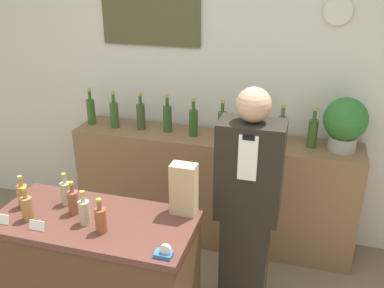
{
  "coord_description": "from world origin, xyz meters",
  "views": [
    {
      "loc": [
        0.78,
        -1.38,
        2.28
      ],
      "look_at": [
        0.07,
        1.1,
        1.17
      ],
      "focal_mm": 40.0,
      "sensor_mm": 36.0,
      "label": 1
    }
  ],
  "objects": [
    {
      "name": "shelf_bottle_6",
      "position": [
        0.37,
        1.73,
        1.09
      ],
      "size": [
        0.07,
        0.07,
        0.32
      ],
      "color": "#314A29",
      "rests_on": "back_shelf"
    },
    {
      "name": "price_card_left",
      "position": [
        -0.8,
        0.27,
        0.95
      ],
      "size": [
        0.09,
        0.02,
        0.06
      ],
      "color": "white",
      "rests_on": "display_counter"
    },
    {
      "name": "shelf_bottle_5",
      "position": [
        0.14,
        1.74,
        1.09
      ],
      "size": [
        0.07,
        0.07,
        0.32
      ],
      "color": "#2D4E22",
      "rests_on": "back_shelf"
    },
    {
      "name": "potted_plant",
      "position": [
        1.05,
        1.75,
        1.19
      ],
      "size": [
        0.32,
        0.32,
        0.41
      ],
      "color": "#9E998E",
      "rests_on": "back_shelf"
    },
    {
      "name": "shelf_bottle_3",
      "position": [
        -0.33,
        1.75,
        1.09
      ],
      "size": [
        0.07,
        0.07,
        0.32
      ],
      "color": "#2A5223",
      "rests_on": "back_shelf"
    },
    {
      "name": "price_card_right",
      "position": [
        -0.58,
        0.27,
        0.95
      ],
      "size": [
        0.09,
        0.02,
        0.06
      ],
      "color": "white",
      "rests_on": "display_counter"
    },
    {
      "name": "counter_bottle_3",
      "position": [
        -0.47,
        0.48,
        1.0
      ],
      "size": [
        0.06,
        0.06,
        0.21
      ],
      "color": "brown",
      "rests_on": "display_counter"
    },
    {
      "name": "counter_bottle_2",
      "position": [
        -0.57,
        0.56,
        1.0
      ],
      "size": [
        0.06,
        0.06,
        0.21
      ],
      "color": "tan",
      "rests_on": "display_counter"
    },
    {
      "name": "shelf_bottle_2",
      "position": [
        -0.56,
        1.74,
        1.09
      ],
      "size": [
        0.07,
        0.07,
        0.32
      ],
      "color": "#354A23",
      "rests_on": "back_shelf"
    },
    {
      "name": "counter_bottle_0",
      "position": [
        -0.79,
        0.46,
        1.0
      ],
      "size": [
        0.06,
        0.06,
        0.21
      ],
      "color": "#A27233",
      "rests_on": "display_counter"
    },
    {
      "name": "shelf_bottle_4",
      "position": [
        -0.1,
        1.72,
        1.09
      ],
      "size": [
        0.07,
        0.07,
        0.32
      ],
      "color": "#294F1C",
      "rests_on": "back_shelf"
    },
    {
      "name": "shelf_bottle_8",
      "position": [
        0.83,
        1.75,
        1.09
      ],
      "size": [
        0.07,
        0.07,
        0.32
      ],
      "color": "#34501F",
      "rests_on": "back_shelf"
    },
    {
      "name": "counter_bottle_1",
      "position": [
        -0.68,
        0.35,
        1.0
      ],
      "size": [
        0.06,
        0.06,
        0.21
      ],
      "color": "olive",
      "rests_on": "display_counter"
    },
    {
      "name": "shelf_bottle_1",
      "position": [
        -0.79,
        1.72,
        1.09
      ],
      "size": [
        0.07,
        0.07,
        0.32
      ],
      "color": "#315625",
      "rests_on": "back_shelf"
    },
    {
      "name": "back_shelf",
      "position": [
        0.07,
        1.74,
        0.48
      ],
      "size": [
        2.34,
        0.41,
        0.97
      ],
      "color": "brown",
      "rests_on": "ground_plane"
    },
    {
      "name": "back_wall",
      "position": [
        -0.0,
        2.0,
        1.36
      ],
      "size": [
        5.2,
        0.09,
        2.7
      ],
      "color": "silver",
      "rests_on": "ground_plane"
    },
    {
      "name": "paper_bag",
      "position": [
        0.15,
        0.67,
        1.07
      ],
      "size": [
        0.15,
        0.1,
        0.31
      ],
      "color": "tan",
      "rests_on": "display_counter"
    },
    {
      "name": "counter_bottle_5",
      "position": [
        -0.23,
        0.36,
        1.0
      ],
      "size": [
        0.06,
        0.06,
        0.21
      ],
      "color": "brown",
      "rests_on": "display_counter"
    },
    {
      "name": "counter_bottle_4",
      "position": [
        -0.35,
        0.41,
        1.0
      ],
      "size": [
        0.06,
        0.06,
        0.21
      ],
      "color": "tan",
      "rests_on": "display_counter"
    },
    {
      "name": "display_counter",
      "position": [
        -0.33,
        0.46,
        0.46
      ],
      "size": [
        1.16,
        0.55,
        0.92
      ],
      "color": "#4C331E",
      "rests_on": "ground_plane"
    },
    {
      "name": "shelf_bottle_0",
      "position": [
        -1.03,
        1.74,
        1.09
      ],
      "size": [
        0.07,
        0.07,
        0.32
      ],
      "color": "#325622",
      "rests_on": "back_shelf"
    },
    {
      "name": "shelf_bottle_7",
      "position": [
        0.6,
        1.75,
        1.09
      ],
      "size": [
        0.07,
        0.07,
        0.32
      ],
      "color": "#345327",
      "rests_on": "back_shelf"
    },
    {
      "name": "tape_dispenser",
      "position": [
        0.17,
        0.25,
        0.94
      ],
      "size": [
        0.09,
        0.06,
        0.07
      ],
      "color": "#2D66A8",
      "rests_on": "display_counter"
    },
    {
      "name": "shopkeeper",
      "position": [
        0.47,
        1.0,
        0.8
      ],
      "size": [
        0.41,
        0.26,
        1.61
      ],
      "color": "black",
      "rests_on": "ground_plane"
    }
  ]
}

